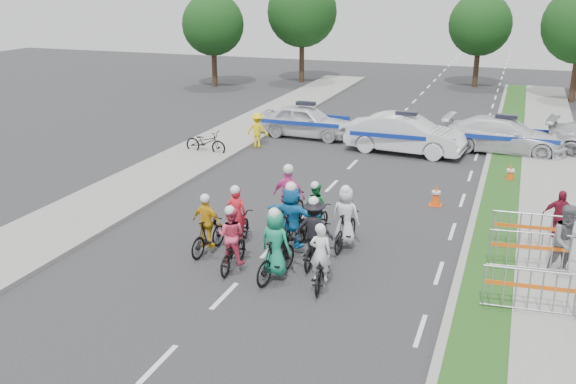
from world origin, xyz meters
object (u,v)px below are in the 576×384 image
(rider_1, at_px, (276,251))
(rider_2, at_px, (232,245))
(police_car_1, at_px, (405,134))
(barrier_1, at_px, (529,253))
(police_car_2, at_px, (504,135))
(rider_4, at_px, (314,237))
(barrier_0, at_px, (529,293))
(tree_4, at_px, (480,25))
(tree_3, at_px, (302,12))
(barrier_2, at_px, (530,233))
(rider_3, at_px, (208,230))
(marshal_hiviz, at_px, (258,130))
(parked_bike, at_px, (206,142))
(cone_1, at_px, (510,173))
(rider_9, at_px, (289,204))
(rider_8, at_px, (315,215))
(police_car_0, at_px, (306,121))
(rider_0, at_px, (321,265))
(rider_7, at_px, (345,223))
(spectator_2, at_px, (559,217))
(spectator_1, at_px, (567,241))
(rider_5, at_px, (292,223))
(rider_6, at_px, (237,226))
(cone_0, at_px, (436,196))
(tree_0, at_px, (213,24))

(rider_1, distance_m, rider_2, 1.29)
(police_car_1, relative_size, barrier_1, 2.50)
(police_car_1, bearing_deg, police_car_2, -63.26)
(rider_1, relative_size, rider_4, 1.02)
(police_car_1, xyz_separation_m, barrier_0, (5.08, -13.10, -0.26))
(rider_4, bearing_deg, tree_4, -95.59)
(police_car_2, relative_size, tree_4, 0.82)
(rider_4, distance_m, tree_3, 31.54)
(rider_2, bearing_deg, barrier_2, -156.65)
(rider_3, distance_m, marshal_hiviz, 11.69)
(rider_1, relative_size, parked_bike, 1.00)
(rider_3, bearing_deg, cone_1, -121.73)
(rider_1, height_order, police_car_2, rider_1)
(rider_9, xyz_separation_m, marshal_hiviz, (-4.69, 8.83, -0.01))
(rider_8, bearing_deg, tree_4, -86.42)
(rider_4, bearing_deg, police_car_0, -73.31)
(tree_4, bearing_deg, cone_1, -82.26)
(rider_2, bearing_deg, rider_1, 167.01)
(rider_0, bearing_deg, tree_3, -78.93)
(parked_bike, bearing_deg, marshal_hiviz, -37.55)
(rider_7, height_order, tree_3, tree_3)
(rider_7, xyz_separation_m, barrier_0, (4.79, -2.29, -0.16))
(marshal_hiviz, height_order, cone_1, marshal_hiviz)
(spectator_2, bearing_deg, police_car_1, 135.47)
(marshal_hiviz, height_order, parked_bike, marshal_hiviz)
(spectator_1, bearing_deg, parked_bike, 128.34)
(police_car_0, bearing_deg, spectator_2, -129.22)
(tree_3, bearing_deg, rider_5, -71.66)
(rider_6, height_order, police_car_0, rider_6)
(cone_1, height_order, tree_4, tree_4)
(rider_1, bearing_deg, rider_8, -80.64)
(rider_8, bearing_deg, rider_9, -1.97)
(rider_5, bearing_deg, cone_0, -114.16)
(barrier_2, bearing_deg, police_car_0, 133.06)
(rider_1, distance_m, rider_3, 2.45)
(rider_7, bearing_deg, police_car_0, -62.96)
(rider_1, bearing_deg, spectator_2, -133.72)
(rider_0, xyz_separation_m, rider_9, (-1.99, 3.28, 0.22))
(rider_3, xyz_separation_m, police_car_1, (3.11, 12.43, 0.16))
(rider_9, relative_size, spectator_2, 1.31)
(rider_8, distance_m, cone_1, 8.98)
(rider_2, xyz_separation_m, rider_3, (-1.03, 0.66, 0.02))
(police_car_1, relative_size, barrier_0, 2.50)
(rider_0, xyz_separation_m, cone_1, (4.05, 10.45, -0.21))
(marshal_hiviz, xyz_separation_m, barrier_0, (11.41, -11.90, -0.20))
(marshal_hiviz, xyz_separation_m, cone_0, (8.51, -5.18, -0.42))
(spectator_2, height_order, tree_0, tree_0)
(police_car_2, height_order, spectator_1, spectator_1)
(rider_7, distance_m, marshal_hiviz, 11.67)
(cone_1, height_order, tree_0, tree_0)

